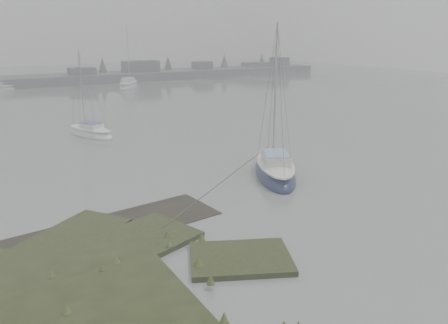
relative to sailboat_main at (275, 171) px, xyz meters
The scene contains 5 objects.
ground 24.52m from the sailboat_main, 107.69° to the left, with size 160.00×160.00×0.00m, color slate.
far_shoreline 58.57m from the sailboat_main, 70.66° to the left, with size 60.00×8.00×4.15m.
sailboat_main is the anchor object (origin of this frame).
sailboat_white 16.65m from the sailboat_main, 112.20° to the left, with size 3.30×5.24×7.03m.
sailboat_far_b 45.20m from the sailboat_main, 81.19° to the left, with size 5.65×7.02×9.74m.
Camera 1 is at (-7.07, -11.99, 7.67)m, focal length 35.00 mm.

